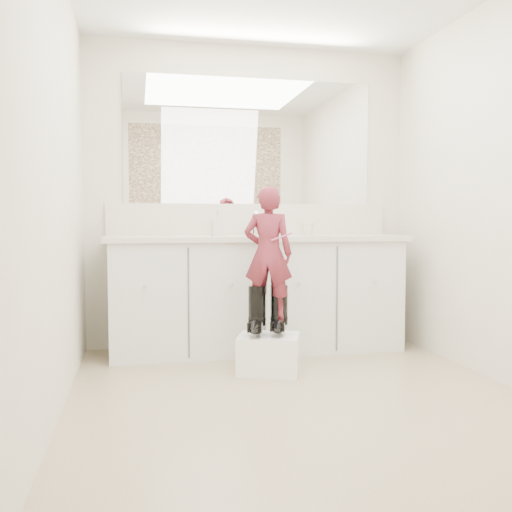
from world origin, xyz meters
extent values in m
plane|color=#877A58|center=(0.00, 0.00, 0.00)|extent=(3.00, 3.00, 0.00)
plane|color=beige|center=(0.00, 1.50, 1.20)|extent=(2.60, 0.00, 2.60)
plane|color=beige|center=(0.00, -1.50, 1.20)|extent=(2.60, 0.00, 2.60)
plane|color=beige|center=(-1.30, 0.00, 1.20)|extent=(0.00, 3.00, 3.00)
plane|color=beige|center=(1.30, 0.00, 1.20)|extent=(0.00, 3.00, 3.00)
cube|color=silver|center=(0.00, 1.23, 0.42)|extent=(2.20, 0.55, 0.85)
cube|color=beige|center=(0.00, 1.21, 0.87)|extent=(2.28, 0.58, 0.04)
cube|color=beige|center=(0.00, 1.49, 1.02)|extent=(2.28, 0.03, 0.25)
cube|color=white|center=(0.00, 1.49, 1.64)|extent=(2.00, 0.02, 1.00)
cylinder|color=silver|center=(0.00, 1.38, 0.94)|extent=(0.08, 0.08, 0.10)
imported|color=beige|center=(0.43, 1.30, 0.94)|extent=(0.14, 0.14, 0.10)
imported|color=beige|center=(-0.30, 1.24, 0.99)|extent=(0.10, 0.10, 0.19)
cube|color=white|center=(-0.06, 0.57, 0.13)|extent=(0.48, 0.44, 0.25)
imported|color=#B13644|center=(-0.06, 0.59, 0.79)|extent=(0.37, 0.30, 0.87)
cylinder|color=#CC4F7A|center=(0.01, 0.51, 0.90)|extent=(0.13, 0.06, 0.06)
camera|label=1|loc=(-0.89, -3.05, 1.00)|focal=40.00mm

